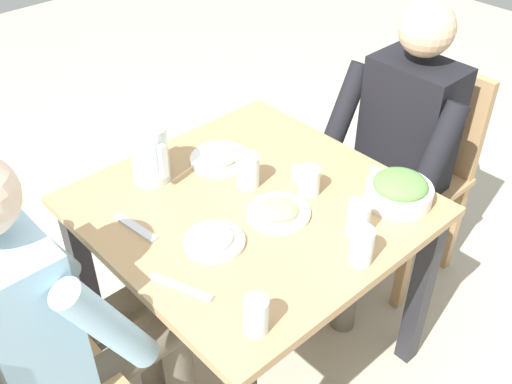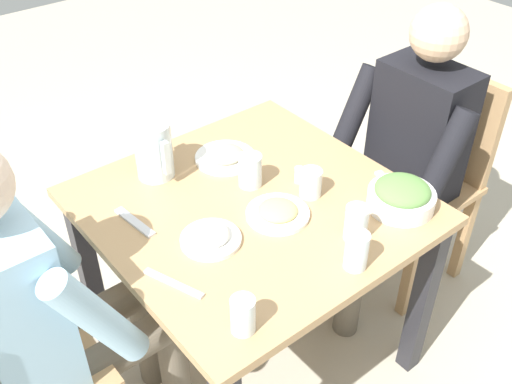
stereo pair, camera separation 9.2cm
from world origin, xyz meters
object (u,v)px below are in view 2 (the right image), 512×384
Objects in this scene: plate_beans at (225,156)px; water_pitcher at (154,150)px; water_glass_far_left at (243,315)px; salt_shaker at (299,175)px; water_glass_near_left at (356,223)px; water_glass_by_pitcher at (311,183)px; diner_near at (52,304)px; water_glass_near_right at (250,170)px; diner_far at (400,155)px; water_glass_center at (356,251)px; dining_table at (252,230)px; plate_fries at (278,212)px; salad_bowl at (402,196)px; chair_far at (429,168)px; plate_yoghurt at (211,236)px.

water_pitcher is at bearing -107.22° from plate_beans.
salt_shaker is (-0.36, 0.51, -0.02)m from water_glass_far_left.
water_glass_near_left is 1.18× the size of water_glass_by_pitcher.
diner_near reaches higher than water_glass_far_left.
water_glass_far_left is 0.95× the size of water_glass_near_left.
water_glass_near_right is 0.16m from salt_shaker.
diner_far reaches higher than water_glass_center.
water_glass_center is at bearing -60.91° from diner_far.
dining_table is at bearing -116.59° from water_glass_by_pitcher.
water_glass_near_right is at bearing -7.48° from plate_beans.
water_glass_far_left is at bearing -40.79° from dining_table.
water_pitcher is at bearing 118.01° from diner_near.
diner_far is 0.62m from plate_fries.
water_glass_far_left is (0.68, -0.17, -0.05)m from water_pitcher.
water_pitcher is at bearing -141.24° from salad_bowl.
water_glass_by_pitcher is (0.02, -0.67, 0.25)m from chair_far.
water_glass_by_pitcher is at bearing 35.15° from water_glass_near_right.
diner_far is at bearing 90.38° from plate_yoghurt.
chair_far is 8.84× the size of water_glass_far_left.
water_pitcher is 0.45m from plate_fries.
water_glass_near_left is at bearing -70.79° from chair_far.
chair_far is at bearing 68.52° from plate_beans.
diner_near is 0.85m from water_glass_near_left.
water_glass_far_left is (0.07, -0.66, 0.01)m from salad_bowl.
plate_yoghurt is 0.91× the size of plate_fries.
water_pitcher is 0.47m from salt_shaker.
plate_yoghurt is 0.39m from salt_shaker.
diner_far reaches higher than water_pitcher.
water_glass_center reaches higher than salad_bowl.
salt_shaker is at bearing 86.46° from dining_table.
plate_fries is at bearing -122.12° from salad_bowl.
diner_far is 11.79× the size of water_glass_far_left.
salad_bowl is at bearing 28.18° from salt_shaker.
plate_fries is at bearing -11.14° from water_glass_near_right.
plate_beans is 1.07× the size of plate_fries.
water_glass_near_left reaches higher than salad_bowl.
diner_far is 0.64m from plate_beans.
water_glass_center reaches higher than plate_yoghurt.
plate_beans is 1.17× the size of plate_yoghurt.
water_glass_near_left is at bearing 64.79° from diner_near.
water_glass_far_left reaches higher than water_glass_by_pitcher.
water_glass_far_left is (0.31, -0.12, 0.03)m from plate_yoghurt.
salt_shaker is (-0.06, 0.38, 0.01)m from plate_yoghurt.
diner_near is 6.21× the size of water_pitcher.
plate_yoghurt reaches higher than dining_table.
water_glass_center is at bearing -67.55° from chair_far.
water_glass_far_left is 0.57m from water_glass_by_pitcher.
water_glass_near_right reaches higher than water_glass_far_left.
water_glass_far_left is 0.62m from salt_shaker.
diner_near is (-0.05, -0.64, 0.05)m from dining_table.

